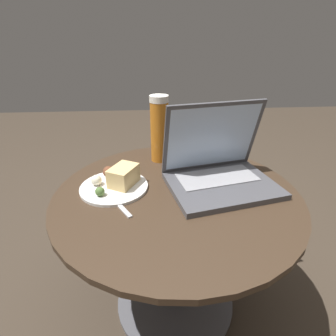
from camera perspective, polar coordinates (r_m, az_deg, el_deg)
name	(u,v)px	position (r m, az deg, el deg)	size (l,w,h in m)	color
ground_plane	(175,300)	(1.15, 1.51, -26.72)	(6.00, 6.00, 0.00)	#382D23
table	(176,227)	(0.88, 1.79, -12.63)	(0.74, 0.74, 0.50)	#515156
laptop	(218,168)	(0.84, 10.89, -0.10)	(0.37, 0.31, 0.25)	#47474C
beer_glass	(159,129)	(0.97, -1.88, 8.45)	(0.07, 0.07, 0.24)	#C6701E
snack_plate	(117,181)	(0.83, -11.12, -2.84)	(0.21, 0.21, 0.07)	silver
fork	(113,199)	(0.78, -11.84, -6.60)	(0.11, 0.17, 0.01)	silver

